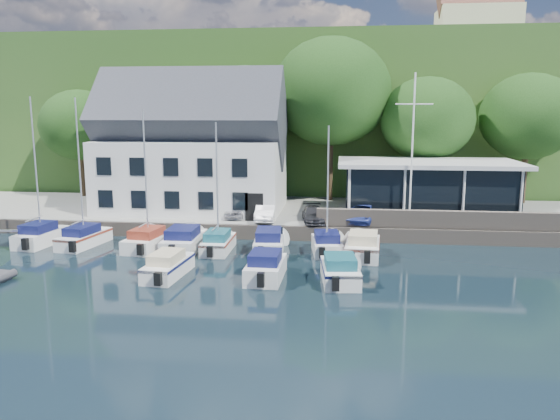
% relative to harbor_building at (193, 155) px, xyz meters
% --- Properties ---
extents(ground, '(180.00, 180.00, 0.00)m').
position_rel_harbor_building_xyz_m(ground, '(7.00, -16.50, -5.35)').
color(ground, black).
rests_on(ground, ground).
extents(quay, '(60.00, 13.00, 1.00)m').
position_rel_harbor_building_xyz_m(quay, '(7.00, 1.00, -4.85)').
color(quay, gray).
rests_on(quay, ground).
extents(quay_face, '(60.00, 0.30, 1.00)m').
position_rel_harbor_building_xyz_m(quay_face, '(7.00, -5.50, -4.85)').
color(quay_face, '#71665B').
rests_on(quay_face, ground).
extents(hillside, '(160.00, 75.00, 16.00)m').
position_rel_harbor_building_xyz_m(hillside, '(7.00, 45.50, 2.65)').
color(hillside, '#2A551F').
rests_on(hillside, ground).
extents(field_patch, '(50.00, 30.00, 0.30)m').
position_rel_harbor_building_xyz_m(field_patch, '(15.00, 53.50, 10.80)').
color(field_patch, '#5B6432').
rests_on(field_patch, hillside).
extents(farmhouse, '(10.40, 7.00, 8.20)m').
position_rel_harbor_building_xyz_m(farmhouse, '(29.00, 35.50, 14.75)').
color(farmhouse, beige).
rests_on(farmhouse, hillside).
extents(harbor_building, '(14.40, 8.20, 8.70)m').
position_rel_harbor_building_xyz_m(harbor_building, '(0.00, 0.00, 0.00)').
color(harbor_building, silver).
rests_on(harbor_building, quay).
extents(club_pavilion, '(13.20, 7.20, 4.10)m').
position_rel_harbor_building_xyz_m(club_pavilion, '(18.00, -0.50, -2.30)').
color(club_pavilion, black).
rests_on(club_pavilion, quay).
extents(seawall, '(18.00, 0.50, 1.20)m').
position_rel_harbor_building_xyz_m(seawall, '(19.00, -5.10, -3.75)').
color(seawall, '#71665B').
rests_on(seawall, quay).
extents(gangway, '(1.20, 6.00, 1.40)m').
position_rel_harbor_building_xyz_m(gangway, '(-9.50, -7.50, -5.35)').
color(gangway, silver).
rests_on(gangway, ground).
extents(car_silver, '(1.54, 3.56, 1.20)m').
position_rel_harbor_building_xyz_m(car_silver, '(3.96, -2.70, -3.75)').
color(car_silver, silver).
rests_on(car_silver, quay).
extents(car_white, '(1.53, 3.94, 1.28)m').
position_rel_harbor_building_xyz_m(car_white, '(6.31, -3.70, -3.71)').
color(car_white, silver).
rests_on(car_white, quay).
extents(car_dgrey, '(2.01, 3.90, 1.08)m').
position_rel_harbor_building_xyz_m(car_dgrey, '(9.74, -3.90, -3.81)').
color(car_dgrey, '#29292D').
rests_on(car_dgrey, quay).
extents(car_blue, '(2.66, 4.24, 1.35)m').
position_rel_harbor_building_xyz_m(car_blue, '(13.21, -3.48, -3.67)').
color(car_blue, '#2E3E8E').
rests_on(car_blue, quay).
extents(flagpole, '(2.46, 0.20, 10.24)m').
position_rel_harbor_building_xyz_m(flagpole, '(16.32, -4.32, 0.77)').
color(flagpole, silver).
rests_on(flagpole, quay).
extents(tree_0, '(7.07, 7.07, 9.66)m').
position_rel_harbor_building_xyz_m(tree_0, '(-12.08, 5.90, 0.48)').
color(tree_0, '#183710').
rests_on(tree_0, quay).
extents(tree_1, '(8.26, 8.26, 11.29)m').
position_rel_harbor_building_xyz_m(tree_1, '(-3.53, 5.78, 1.30)').
color(tree_1, '#183710').
rests_on(tree_1, quay).
extents(tree_2, '(8.48, 8.48, 11.59)m').
position_rel_harbor_building_xyz_m(tree_2, '(3.25, 5.26, 1.45)').
color(tree_2, '#183710').
rests_on(tree_2, quay).
extents(tree_3, '(10.21, 10.21, 13.95)m').
position_rel_harbor_building_xyz_m(tree_3, '(10.65, 5.95, 2.63)').
color(tree_3, '#183710').
rests_on(tree_3, quay).
extents(tree_4, '(7.71, 7.71, 10.54)m').
position_rel_harbor_building_xyz_m(tree_4, '(18.58, 4.81, 0.92)').
color(tree_4, '#183710').
rests_on(tree_4, quay).
extents(tree_5, '(7.95, 7.95, 10.87)m').
position_rel_harbor_building_xyz_m(tree_5, '(27.02, 6.24, 1.08)').
color(tree_5, '#183710').
rests_on(tree_5, quay).
extents(boat_r1_0, '(2.47, 5.98, 9.30)m').
position_rel_harbor_building_xyz_m(boat_r1_0, '(-8.09, -8.52, -0.70)').
color(boat_r1_0, white).
rests_on(boat_r1_0, ground).
extents(boat_r1_1, '(2.70, 6.29, 8.65)m').
position_rel_harbor_building_xyz_m(boat_r1_1, '(-5.09, -8.55, -1.02)').
color(boat_r1_1, white).
rests_on(boat_r1_1, ground).
extents(boat_r1_2, '(2.80, 6.22, 8.57)m').
position_rel_harbor_building_xyz_m(boat_r1_2, '(-0.64, -8.79, -1.07)').
color(boat_r1_2, white).
rests_on(boat_r1_2, ground).
extents(boat_r1_3, '(2.34, 6.43, 1.52)m').
position_rel_harbor_building_xyz_m(boat_r1_3, '(1.75, -8.86, -4.59)').
color(boat_r1_3, white).
rests_on(boat_r1_3, ground).
extents(boat_r1_4, '(1.81, 5.58, 8.25)m').
position_rel_harbor_building_xyz_m(boat_r1_4, '(3.97, -8.90, -1.22)').
color(boat_r1_4, white).
rests_on(boat_r1_4, ground).
extents(boat_r1_5, '(2.46, 6.30, 1.51)m').
position_rel_harbor_building_xyz_m(boat_r1_5, '(7.20, -8.76, -4.59)').
color(boat_r1_5, white).
rests_on(boat_r1_5, ground).
extents(boat_r1_6, '(2.49, 5.35, 8.37)m').
position_rel_harbor_building_xyz_m(boat_r1_6, '(10.81, -8.56, -1.16)').
color(boat_r1_6, white).
rests_on(boat_r1_6, ground).
extents(boat_r1_7, '(2.60, 5.95, 1.54)m').
position_rel_harbor_building_xyz_m(boat_r1_7, '(13.00, -9.21, -4.58)').
color(boat_r1_7, white).
rests_on(boat_r1_7, ground).
extents(boat_r2_2, '(2.23, 5.86, 1.38)m').
position_rel_harbor_building_xyz_m(boat_r2_2, '(2.46, -14.38, -4.66)').
color(boat_r2_2, white).
rests_on(boat_r2_2, ground).
extents(boat_r2_3, '(2.09, 5.51, 1.50)m').
position_rel_harbor_building_xyz_m(boat_r2_3, '(7.73, -14.20, -4.60)').
color(boat_r2_3, white).
rests_on(boat_r2_3, ground).
extents(boat_r2_4, '(2.52, 5.62, 1.44)m').
position_rel_harbor_building_xyz_m(boat_r2_4, '(11.65, -14.34, -4.63)').
color(boat_r2_4, white).
rests_on(boat_r2_4, ground).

